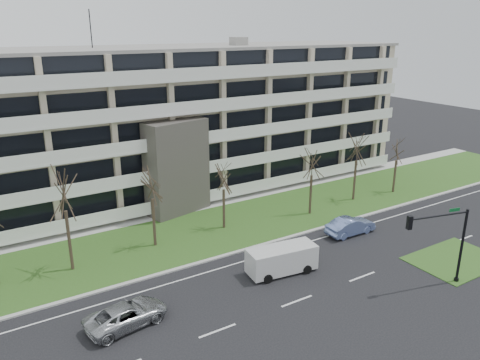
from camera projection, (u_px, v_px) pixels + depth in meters
ground at (297, 301)px, 30.83m from camera, size 160.00×160.00×0.00m
grass_verge at (205, 231)px, 41.31m from camera, size 90.00×10.00×0.06m
curb at (234, 253)px, 37.26m from camera, size 90.00×0.35×0.12m
sidewalk at (179, 211)px, 45.74m from camera, size 90.00×2.00×0.08m
grass_median at (455, 260)px, 36.22m from camera, size 7.00×5.00×0.06m
lane_edge_line at (244, 261)px, 36.07m from camera, size 90.00×0.12×0.01m
apartment_building at (148, 123)px, 48.86m from camera, size 60.50×15.10×18.75m
silver_pickup at (127, 315)px, 28.18m from camera, size 5.32×3.04×1.40m
blue_sedan at (350, 226)px, 40.56m from camera, size 4.61×1.68×1.51m
white_van at (283, 257)px, 34.12m from camera, size 5.36×2.63×2.00m
traffic_signal at (444, 237)px, 31.58m from camera, size 4.82×1.46×5.73m
tree_2 at (62, 187)px, 32.78m from camera, size 4.20×4.20×8.41m
tree_3 at (151, 180)px, 36.85m from camera, size 3.66×3.66×7.33m
tree_4 at (223, 174)px, 40.44m from camera, size 3.26×3.26×6.51m
tree_5 at (312, 160)px, 43.49m from camera, size 3.48×3.48×6.95m
tree_6 at (357, 145)px, 47.00m from camera, size 3.78×3.78×7.55m
tree_7 at (398, 148)px, 49.46m from camera, size 3.23×3.23×6.46m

